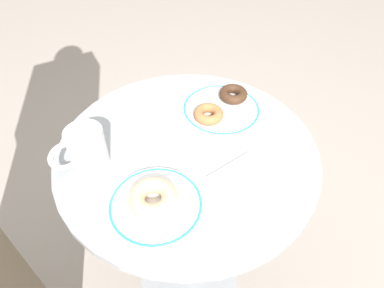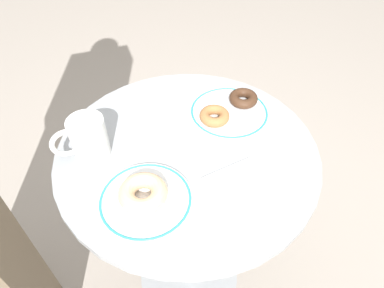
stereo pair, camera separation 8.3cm
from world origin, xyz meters
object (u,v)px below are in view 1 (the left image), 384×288
(donut_cinnamon, at_px, (209,114))
(coffee_mug, at_px, (86,149))
(donut_glazed, at_px, (153,198))
(cafe_table, at_px, (188,210))
(plate_left, at_px, (156,205))
(donut_chocolate, at_px, (233,94))
(paper_napkin, at_px, (247,181))
(plate_right, at_px, (221,109))

(donut_cinnamon, xyz_separation_m, coffee_mug, (-0.29, 0.15, 0.03))
(donut_glazed, bearing_deg, donut_cinnamon, 9.27)
(cafe_table, relative_size, plate_left, 3.70)
(donut_chocolate, relative_size, paper_napkin, 0.57)
(paper_napkin, bearing_deg, cafe_table, 87.93)
(donut_chocolate, xyz_separation_m, donut_cinnamon, (-0.11, 0.01, 0.00))
(plate_left, distance_m, plate_right, 0.35)
(paper_napkin, bearing_deg, donut_glazed, 141.87)
(paper_napkin, bearing_deg, coffee_mug, 115.71)
(plate_right, height_order, donut_cinnamon, donut_cinnamon)
(coffee_mug, bearing_deg, plate_right, -25.01)
(donut_chocolate, bearing_deg, plate_right, 174.50)
(plate_right, xyz_separation_m, paper_napkin, (-0.18, -0.17, -0.00))
(plate_right, distance_m, donut_chocolate, 0.06)
(cafe_table, relative_size, paper_napkin, 5.42)
(plate_left, height_order, plate_right, same)
(plate_right, distance_m, donut_cinnamon, 0.06)
(cafe_table, distance_m, plate_right, 0.32)
(donut_glazed, bearing_deg, cafe_table, 11.42)
(plate_right, bearing_deg, cafe_table, -178.22)
(donut_chocolate, bearing_deg, paper_napkin, -144.42)
(plate_left, relative_size, plate_right, 0.95)
(donut_chocolate, relative_size, coffee_mug, 0.62)
(plate_right, bearing_deg, donut_chocolate, -5.50)
(plate_right, relative_size, paper_napkin, 1.55)
(plate_right, height_order, donut_glazed, donut_glazed)
(paper_napkin, bearing_deg, donut_cinnamon, 55.39)
(cafe_table, relative_size, plate_right, 3.50)
(plate_left, xyz_separation_m, donut_chocolate, (0.40, 0.04, 0.02))
(cafe_table, distance_m, donut_chocolate, 0.37)
(plate_left, bearing_deg, plate_right, 7.27)
(cafe_table, relative_size, donut_cinnamon, 9.49)
(cafe_table, height_order, donut_cinnamon, donut_cinnamon)
(plate_left, xyz_separation_m, paper_napkin, (0.17, -0.13, -0.00))
(donut_glazed, height_order, coffee_mug, coffee_mug)
(donut_glazed, distance_m, donut_cinnamon, 0.30)
(plate_left, bearing_deg, donut_cinnamon, 9.99)
(cafe_table, height_order, donut_chocolate, donut_chocolate)
(donut_glazed, relative_size, coffee_mug, 0.82)
(donut_cinnamon, bearing_deg, paper_napkin, -124.61)
(donut_chocolate, bearing_deg, plate_left, -174.47)
(donut_chocolate, relative_size, donut_cinnamon, 1.00)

